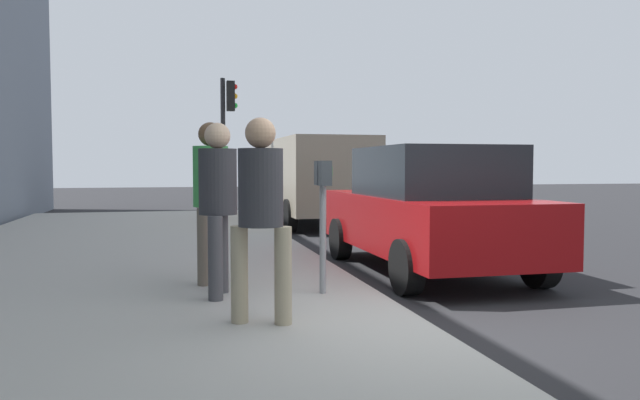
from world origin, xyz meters
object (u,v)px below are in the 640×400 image
(pedestrian_at_meter, at_px, (218,194))
(parking_officer, at_px, (211,187))
(parking_meter, at_px, (323,198))
(parked_van_far, at_px, (313,176))
(pedestrian_bystander, at_px, (261,203))
(traffic_signal, at_px, (227,124))
(parked_sedan_near, at_px, (429,209))

(pedestrian_at_meter, distance_m, parking_officer, 0.82)
(parking_meter, relative_size, parked_van_far, 0.27)
(pedestrian_at_meter, height_order, parking_officer, parking_officer)
(pedestrian_bystander, height_order, parking_officer, parking_officer)
(parked_van_far, bearing_deg, traffic_signal, 72.44)
(pedestrian_at_meter, height_order, traffic_signal, traffic_signal)
(pedestrian_at_meter, relative_size, pedestrian_bystander, 1.02)
(pedestrian_bystander, height_order, parked_sedan_near, pedestrian_bystander)
(pedestrian_at_meter, distance_m, parked_sedan_near, 3.48)
(pedestrian_bystander, xyz_separation_m, parked_van_far, (10.13, -2.78, 0.06))
(pedestrian_bystander, bearing_deg, parked_sedan_near, -22.80)
(pedestrian_bystander, bearing_deg, parking_meter, -15.00)
(pedestrian_at_meter, height_order, parked_van_far, parked_van_far)
(pedestrian_at_meter, relative_size, parked_van_far, 0.34)
(parking_officer, relative_size, traffic_signal, 0.52)
(parking_meter, relative_size, traffic_signal, 0.39)
(traffic_signal, bearing_deg, parking_officer, 173.81)
(parking_meter, bearing_deg, parking_officer, 50.55)
(parking_meter, distance_m, parked_sedan_near, 2.63)
(parking_meter, xyz_separation_m, pedestrian_at_meter, (0.10, 1.09, 0.05))
(parked_sedan_near, xyz_separation_m, traffic_signal, (7.97, 2.12, 1.68))
(parking_officer, bearing_deg, parking_meter, -11.30)
(pedestrian_bystander, distance_m, parked_sedan_near, 3.98)
(parked_sedan_near, distance_m, parked_van_far, 7.30)
(parked_van_far, relative_size, traffic_signal, 1.45)
(parking_meter, height_order, pedestrian_at_meter, pedestrian_at_meter)
(parking_meter, bearing_deg, pedestrian_bystander, 143.40)
(parked_van_far, bearing_deg, pedestrian_bystander, 164.68)
(parked_sedan_near, distance_m, traffic_signal, 8.42)
(pedestrian_at_meter, bearing_deg, traffic_signal, 97.47)
(pedestrian_at_meter, relative_size, parking_officer, 0.97)
(parked_sedan_near, bearing_deg, pedestrian_bystander, 135.61)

